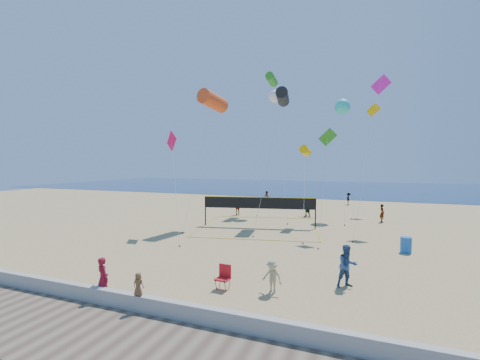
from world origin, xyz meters
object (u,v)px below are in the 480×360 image
(woman, at_px, (103,278))
(trash_barrel, at_px, (406,245))
(volleyball_net, at_px, (259,206))
(camp_chair, at_px, (224,275))

(woman, relative_size, trash_barrel, 1.80)
(trash_barrel, relative_size, volleyball_net, 0.08)
(camp_chair, bearing_deg, woman, -142.73)
(woman, xyz_separation_m, camp_chair, (4.05, 2.72, -0.26))
(woman, height_order, trash_barrel, woman)
(trash_barrel, bearing_deg, volleyball_net, 158.06)
(woman, bearing_deg, trash_barrel, -113.41)
(camp_chair, height_order, trash_barrel, camp_chair)
(camp_chair, bearing_deg, trash_barrel, 52.00)
(camp_chair, relative_size, trash_barrel, 1.22)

